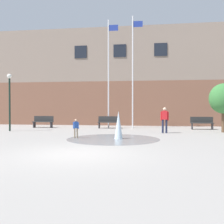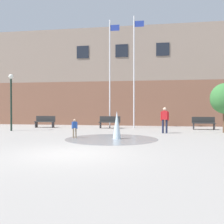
{
  "view_description": "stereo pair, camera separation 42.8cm",
  "coord_description": "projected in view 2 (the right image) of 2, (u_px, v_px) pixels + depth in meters",
  "views": [
    {
      "loc": [
        2.5,
        -8.63,
        1.59
      ],
      "look_at": [
        0.22,
        7.61,
        1.3
      ],
      "focal_mm": 42.0,
      "sensor_mm": 36.0,
      "label": 1
    },
    {
      "loc": [
        2.92,
        -8.57,
        1.59
      ],
      "look_at": [
        0.22,
        7.61,
        1.3
      ],
      "focal_mm": 42.0,
      "sensor_mm": 36.0,
      "label": 2
    }
  ],
  "objects": [
    {
      "name": "splash_fountain",
      "position": [
        115.0,
        131.0,
        13.18
      ],
      "size": [
        4.67,
        4.67,
        1.41
      ],
      "color": "gray",
      "rests_on": "ground"
    },
    {
      "name": "park_bench_left_of_flagpoles",
      "position": [
        110.0,
        122.0,
        19.91
      ],
      "size": [
        1.6,
        0.44,
        0.91
      ],
      "color": "#28282D",
      "rests_on": "ground"
    },
    {
      "name": "child_with_pink_shirt",
      "position": [
        75.0,
        127.0,
        13.55
      ],
      "size": [
        0.31,
        0.21,
        0.99
      ],
      "rotation": [
        0.0,
        0.0,
        -2.6
      ],
      "color": "#89755B",
      "rests_on": "ground"
    },
    {
      "name": "park_bench_far_left",
      "position": [
        45.0,
        121.0,
        20.67
      ],
      "size": [
        1.6,
        0.44,
        0.91
      ],
      "color": "#28282D",
      "rests_on": "ground"
    },
    {
      "name": "flagpole_left",
      "position": [
        110.0,
        71.0,
        20.25
      ],
      "size": [
        0.8,
        0.1,
        8.34
      ],
      "color": "silver",
      "rests_on": "ground"
    },
    {
      "name": "library_building",
      "position": [
        126.0,
        80.0,
        25.73
      ],
      "size": [
        36.0,
        6.05,
        8.65
      ],
      "color": "brown",
      "rests_on": "ground"
    },
    {
      "name": "flagpole_right",
      "position": [
        134.0,
        69.0,
        19.94
      ],
      "size": [
        0.8,
        0.1,
        8.55
      ],
      "color": "silver",
      "rests_on": "ground"
    },
    {
      "name": "lamp_post_left_lane",
      "position": [
        11.0,
        94.0,
        17.7
      ],
      "size": [
        0.32,
        0.32,
        3.84
      ],
      "color": "#192D23",
      "rests_on": "ground"
    },
    {
      "name": "teen_by_trashcan",
      "position": [
        165.0,
        118.0,
        16.07
      ],
      "size": [
        0.5,
        0.25,
        1.59
      ],
      "rotation": [
        0.0,
        0.0,
        2.98
      ],
      "color": "#1E233D",
      "rests_on": "ground"
    },
    {
      "name": "ground_plane",
      "position": [
        69.0,
        154.0,
        8.96
      ],
      "size": [
        100.0,
        100.0,
        0.0
      ],
      "primitive_type": "plane",
      "color": "gray"
    },
    {
      "name": "park_bench_near_trashcan",
      "position": [
        204.0,
        123.0,
        18.7
      ],
      "size": [
        1.6,
        0.44,
        0.91
      ],
      "color": "#28282D",
      "rests_on": "ground"
    }
  ]
}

